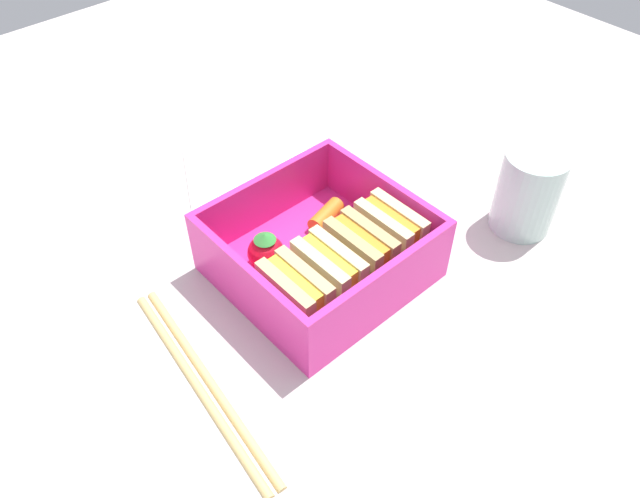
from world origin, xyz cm
name	(u,v)px	position (x,y,z in cm)	size (l,w,h in cm)	color
ground_plane	(320,279)	(0.00, 0.00, -1.00)	(120.00, 120.00, 2.00)	beige
bento_tray	(320,266)	(0.00, 0.00, 0.60)	(15.36, 14.78, 1.20)	#E42E93
bento_rim	(320,241)	(0.00, 0.00, 3.66)	(15.36, 14.78, 4.92)	#E42E93
sandwich_left	(390,232)	(-5.09, 2.92, 3.43)	(2.84, 5.84, 4.46)	beige
sandwich_center_left	(360,252)	(-1.70, 2.92, 3.43)	(2.84, 5.84, 4.46)	tan
sandwich_center	(329,273)	(1.70, 2.92, 3.43)	(2.84, 5.84, 4.46)	beige
sandwich_center_right	(295,295)	(5.09, 2.92, 3.43)	(2.84, 5.84, 4.46)	tan
carrot_stick_far_left	(326,215)	(-3.66, -3.27, 1.97)	(1.54, 1.54, 3.61)	orange
strawberry_far_left	(266,252)	(3.59, -2.57, 2.84)	(3.04, 3.04, 3.64)	red
chopstick_pair	(203,381)	(13.67, 2.61, 0.35)	(3.97, 19.94, 0.70)	#D8B76F
drinking_glass	(528,192)	(-17.42, 7.69, 3.86)	(5.46, 5.46, 7.72)	silver
folded_napkin	(250,172)	(-3.67, -14.57, 0.20)	(12.47, 10.32, 0.40)	white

